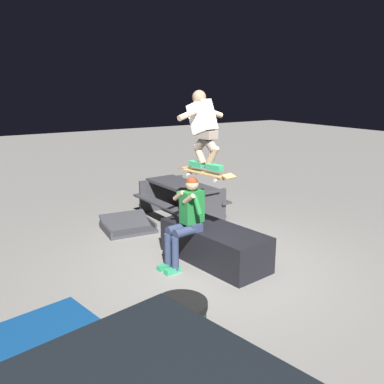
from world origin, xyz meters
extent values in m
plane|color=gray|center=(0.00, 0.00, 0.00)|extent=(40.00, 40.00, 0.00)
cube|color=black|center=(0.16, -0.14, 0.28)|extent=(1.92, 0.98, 0.56)
cube|color=#2D3856|center=(0.27, 0.21, 0.62)|extent=(0.32, 0.20, 0.12)
cube|color=#1E7233|center=(0.27, 0.21, 0.93)|extent=(0.24, 0.36, 0.50)
sphere|color=tan|center=(0.27, 0.21, 1.28)|extent=(0.20, 0.20, 0.20)
sphere|color=maroon|center=(0.27, 0.21, 1.30)|extent=(0.19, 0.19, 0.19)
cylinder|color=#1E7233|center=(0.06, 0.25, 1.00)|extent=(0.20, 0.10, 0.29)
cylinder|color=tan|center=(0.13, 0.36, 1.10)|extent=(0.24, 0.10, 0.19)
cylinder|color=#1E7233|center=(0.46, 0.30, 1.00)|extent=(0.20, 0.10, 0.29)
cylinder|color=tan|center=(0.37, 0.38, 1.10)|extent=(0.24, 0.10, 0.19)
cylinder|color=#2D3856|center=(0.15, 0.40, 0.60)|extent=(0.19, 0.41, 0.14)
cylinder|color=#2D3856|center=(0.13, 0.60, 0.30)|extent=(0.11, 0.11, 0.52)
cube|color=#2D9E66|center=(0.12, 0.65, 0.04)|extent=(0.13, 0.27, 0.08)
cylinder|color=#2D3856|center=(0.33, 0.42, 0.60)|extent=(0.19, 0.41, 0.14)
cylinder|color=#2D3856|center=(0.31, 0.62, 0.30)|extent=(0.11, 0.11, 0.52)
cube|color=#2D9E66|center=(0.30, 0.67, 0.04)|extent=(0.13, 0.27, 0.08)
cube|color=#AD8451|center=(0.10, 0.08, 1.46)|extent=(0.82, 0.36, 0.03)
cube|color=#AD8451|center=(0.54, 0.17, 1.48)|extent=(0.16, 0.22, 0.05)
cube|color=#AD8451|center=(-0.34, -0.01, 1.48)|extent=(0.16, 0.22, 0.06)
cube|color=#99999E|center=(0.38, 0.14, 1.44)|extent=(0.09, 0.17, 0.03)
cylinder|color=white|center=(0.36, 0.22, 1.41)|extent=(0.06, 0.04, 0.05)
cylinder|color=white|center=(0.39, 0.05, 1.41)|extent=(0.06, 0.04, 0.05)
cube|color=#99999E|center=(-0.17, 0.02, 1.44)|extent=(0.09, 0.17, 0.03)
cylinder|color=white|center=(-0.19, 0.11, 1.41)|extent=(0.06, 0.04, 0.05)
cylinder|color=white|center=(-0.15, -0.07, 1.41)|extent=(0.06, 0.04, 0.05)
cube|color=#2D9E66|center=(0.28, 0.12, 1.57)|extent=(0.28, 0.15, 0.08)
cube|color=#2D9E66|center=(-0.07, 0.04, 1.57)|extent=(0.28, 0.15, 0.08)
cylinder|color=tan|center=(0.23, 0.10, 1.73)|extent=(0.25, 0.15, 0.31)
cylinder|color=gray|center=(0.16, 0.09, 1.93)|extent=(0.35, 0.20, 0.33)
cylinder|color=tan|center=(-0.02, 0.05, 1.73)|extent=(0.25, 0.15, 0.31)
cylinder|color=gray|center=(0.05, 0.07, 1.93)|extent=(0.35, 0.20, 0.33)
cube|color=gray|center=(0.10, 0.08, 2.03)|extent=(0.33, 0.26, 0.12)
cube|color=silver|center=(0.18, 0.10, 2.27)|extent=(0.49, 0.31, 0.52)
sphere|color=tan|center=(0.24, 0.11, 2.55)|extent=(0.20, 0.20, 0.20)
cylinder|color=tan|center=(0.15, 0.31, 2.33)|extent=(0.17, 0.45, 0.19)
cylinder|color=tan|center=(0.25, -0.12, 2.33)|extent=(0.17, 0.45, 0.19)
cube|color=#38383D|center=(2.27, 0.40, 0.03)|extent=(1.01, 1.01, 0.06)
cube|color=#38383D|center=(2.27, 0.40, 0.08)|extent=(0.98, 1.00, 0.32)
cube|color=#38383D|center=(2.27, 0.85, 0.07)|extent=(0.82, 0.13, 0.15)
cube|color=#38383D|center=(2.27, -0.05, 0.07)|extent=(0.82, 0.13, 0.15)
cube|color=#38383D|center=(2.33, -0.84, 0.72)|extent=(1.73, 0.79, 0.06)
cube|color=#38383D|center=(2.30, -0.29, 0.42)|extent=(1.71, 0.33, 0.04)
cube|color=#38383D|center=(2.36, -1.39, 0.42)|extent=(1.71, 0.33, 0.04)
cube|color=#38383D|center=(3.10, -0.80, 0.36)|extent=(0.12, 1.10, 0.72)
cube|color=#38383D|center=(1.56, -0.88, 0.36)|extent=(0.12, 1.10, 0.72)
cylinder|color=#19512D|center=(-2.00, 1.79, 0.40)|extent=(0.45, 0.45, 0.80)
cylinder|color=black|center=(-2.00, 1.79, 0.83)|extent=(0.48, 0.48, 0.06)
camera|label=1|loc=(-4.87, 3.51, 2.73)|focal=39.20mm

